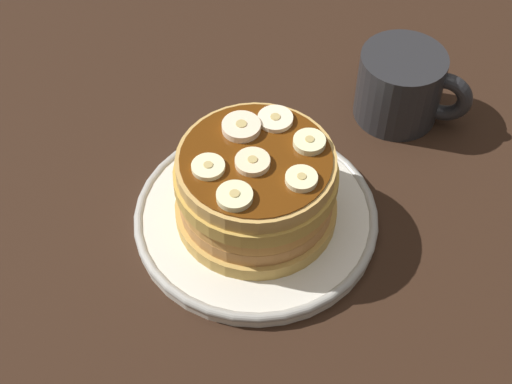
{
  "coord_description": "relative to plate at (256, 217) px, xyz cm",
  "views": [
    {
      "loc": [
        14.95,
        -38.73,
        54.4
      ],
      "look_at": [
        0.0,
        0.0,
        4.39
      ],
      "focal_mm": 51.47,
      "sensor_mm": 36.0,
      "label": 1
    }
  ],
  "objects": [
    {
      "name": "coffee_mug",
      "position": [
        8.77,
        18.88,
        3.08
      ],
      "size": [
        11.81,
        8.69,
        7.57
      ],
      "color": "#262628",
      "rests_on": "ground_plane"
    },
    {
      "name": "banana_slice_6",
      "position": [
        3.69,
        3.05,
        8.34
      ],
      "size": [
        2.8,
        2.8,
        0.85
      ],
      "color": "#F5F1B6",
      "rests_on": "pancake_stack"
    },
    {
      "name": "pancake_stack",
      "position": [
        0.08,
        0.03,
        4.21
      ],
      "size": [
        14.98,
        14.85,
        7.66
      ],
      "color": "tan",
      "rests_on": "plate"
    },
    {
      "name": "banana_slice_1",
      "position": [
        -2.37,
        2.61,
        8.37
      ],
      "size": [
        3.4,
        3.4,
        0.91
      ],
      "color": "#FBE0BD",
      "rests_on": "pancake_stack"
    },
    {
      "name": "banana_slice_2",
      "position": [
        -3.24,
        -2.59,
        8.26
      ],
      "size": [
        2.81,
        2.81,
        0.68
      ],
      "color": "#FEF3B8",
      "rests_on": "pancake_stack"
    },
    {
      "name": "ground_plane",
      "position": [
        0.0,
        0.0,
        -2.32
      ],
      "size": [
        140.0,
        140.0,
        3.0
      ],
      "primitive_type": "cube",
      "color": "black"
    },
    {
      "name": "banana_slice_4",
      "position": [
        0.12,
        4.69,
        8.26
      ],
      "size": [
        3.14,
        3.14,
        0.68
      ],
      "color": "#FEEBC6",
      "rests_on": "pancake_stack"
    },
    {
      "name": "banana_slice_0",
      "position": [
        0.34,
        -0.81,
        8.32
      ],
      "size": [
        2.96,
        2.96,
        0.8
      ],
      "color": "#FCE1B2",
      "rests_on": "pancake_stack"
    },
    {
      "name": "plate",
      "position": [
        0.0,
        0.0,
        0.0
      ],
      "size": [
        22.52,
        22.52,
        1.52
      ],
      "color": "silver",
      "rests_on": "ground_plane"
    },
    {
      "name": "banana_slice_5",
      "position": [
        0.31,
        -4.74,
        8.32
      ],
      "size": [
        2.97,
        2.97,
        0.81
      ],
      "color": "#F3F0B4",
      "rests_on": "pancake_stack"
    },
    {
      "name": "banana_slice_3",
      "position": [
        4.38,
        -1.08,
        8.31
      ],
      "size": [
        2.68,
        2.68,
        0.78
      ],
      "color": "#FAEDB5",
      "rests_on": "pancake_stack"
    }
  ]
}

